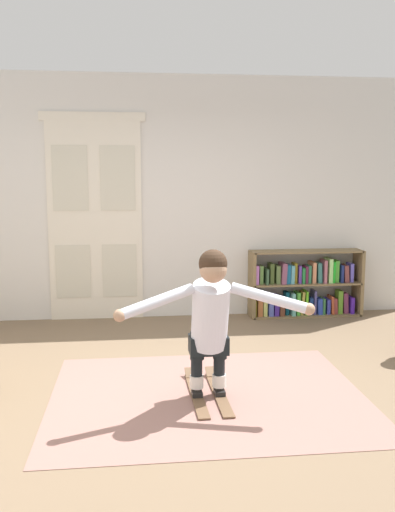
{
  "coord_description": "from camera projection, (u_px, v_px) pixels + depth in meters",
  "views": [
    {
      "loc": [
        -0.5,
        -4.1,
        1.75
      ],
      "look_at": [
        0.03,
        0.53,
        1.05
      ],
      "focal_mm": 38.81,
      "sensor_mm": 36.0,
      "label": 1
    }
  ],
  "objects": [
    {
      "name": "bookshelf",
      "position": [
        304.0,
        286.0,
        6.82
      ],
      "size": [
        1.39,
        0.3,
        0.81
      ],
      "color": "brown",
      "rests_on": "ground"
    },
    {
      "name": "skis_pair",
      "position": [
        207.0,
        392.0,
        4.41
      ],
      "size": [
        0.29,
        0.91,
        0.07
      ],
      "color": "brown",
      "rests_on": "rug"
    },
    {
      "name": "ground_plane",
      "position": [
        202.0,
        398.0,
        4.35
      ],
      "size": [
        7.2,
        7.2,
        0.0
      ],
      "primitive_type": "plane",
      "color": "brown"
    },
    {
      "name": "back_wall",
      "position": [
        176.0,
        198.0,
        6.69
      ],
      "size": [
        6.0,
        0.1,
        2.9
      ],
      "primitive_type": "cube",
      "color": "silver",
      "rests_on": "ground"
    },
    {
      "name": "double_door",
      "position": [
        95.0,
        217.0,
        6.55
      ],
      "size": [
        1.22,
        0.05,
        2.45
      ],
      "color": "silver",
      "rests_on": "ground"
    },
    {
      "name": "person_skier",
      "position": [
        211.0,
        314.0,
        4.15
      ],
      "size": [
        1.44,
        0.55,
        1.13
      ],
      "color": "white",
      "rests_on": "skis_pair"
    },
    {
      "name": "rug",
      "position": [
        208.0,
        396.0,
        4.38
      ],
      "size": [
        2.47,
        1.98,
        0.01
      ],
      "primitive_type": "cube",
      "color": "#936A60",
      "rests_on": "ground"
    }
  ]
}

